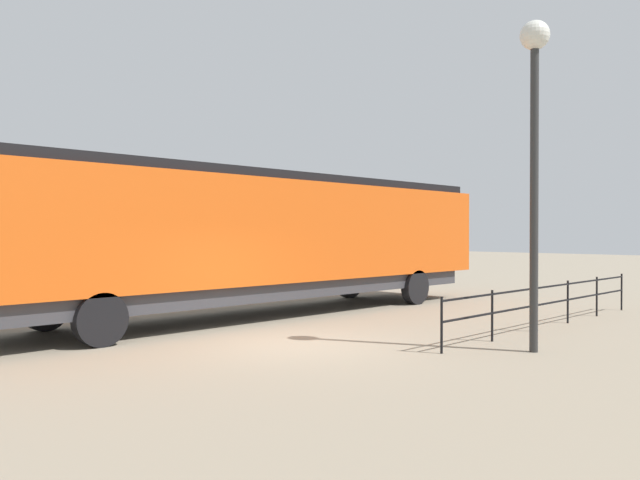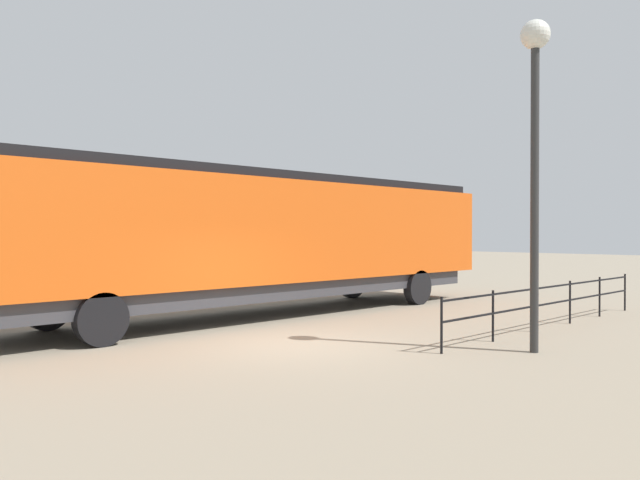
{
  "view_description": "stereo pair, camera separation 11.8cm",
  "coord_description": "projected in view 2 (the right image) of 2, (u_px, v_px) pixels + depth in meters",
  "views": [
    {
      "loc": [
        9.31,
        -8.62,
        2.29
      ],
      "look_at": [
        0.56,
        0.1,
        2.15
      ],
      "focal_mm": 34.79,
      "sensor_mm": 36.0,
      "label": 1
    },
    {
      "loc": [
        9.4,
        -8.53,
        2.29
      ],
      "look_at": [
        0.56,
        0.1,
        2.15
      ],
      "focal_mm": 34.79,
      "sensor_mm": 36.0,
      "label": 2
    }
  ],
  "objects": [
    {
      "name": "ground_plane",
      "position": [
        297.0,
        345.0,
        12.71
      ],
      "size": [
        120.0,
        120.0,
        0.0
      ],
      "primitive_type": "plane",
      "color": "gray"
    },
    {
      "name": "locomotive",
      "position": [
        276.0,
        236.0,
        17.59
      ],
      "size": [
        3.17,
        16.52,
        3.92
      ],
      "color": "#D15114",
      "rests_on": "ground_plane"
    },
    {
      "name": "lamp_post",
      "position": [
        535.0,
        110.0,
        11.83
      ],
      "size": [
        0.56,
        0.56,
        6.36
      ],
      "color": "#2D2D2D",
      "rests_on": "ground_plane"
    },
    {
      "name": "platform_fence",
      "position": [
        553.0,
        298.0,
        15.01
      ],
      "size": [
        0.05,
        9.44,
        1.08
      ],
      "color": "black",
      "rests_on": "ground_plane"
    }
  ]
}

